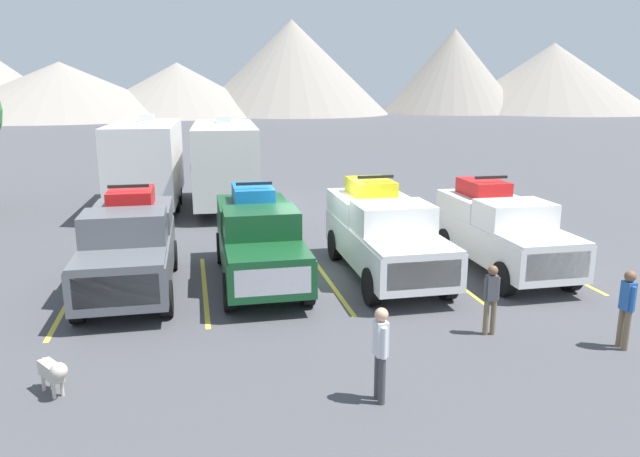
{
  "coord_description": "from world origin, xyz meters",
  "views": [
    {
      "loc": [
        -3.5,
        -15.65,
        5.19
      ],
      "look_at": [
        0.0,
        0.42,
        1.2
      ],
      "focal_mm": 33.49,
      "sensor_mm": 36.0,
      "label": 1
    }
  ],
  "objects_px": {
    "pickup_truck_d": "(501,229)",
    "camper_trailer_a": "(147,161)",
    "person_a": "(491,295)",
    "camper_trailer_b": "(225,161)",
    "person_b": "(381,348)",
    "person_c": "(627,304)",
    "pickup_truck_a": "(129,245)",
    "pickup_truck_c": "(383,232)",
    "dog": "(54,372)",
    "pickup_truck_b": "(258,237)"
  },
  "relations": [
    {
      "from": "pickup_truck_d",
      "to": "camper_trailer_a",
      "type": "distance_m",
      "value": 15.1
    },
    {
      "from": "person_a",
      "to": "camper_trailer_b",
      "type": "bearing_deg",
      "value": 107.49
    },
    {
      "from": "person_b",
      "to": "person_c",
      "type": "relative_size",
      "value": 1.02
    },
    {
      "from": "pickup_truck_a",
      "to": "pickup_truck_c",
      "type": "xyz_separation_m",
      "value": [
        6.74,
        -0.12,
        0.02
      ]
    },
    {
      "from": "person_a",
      "to": "person_c",
      "type": "relative_size",
      "value": 0.94
    },
    {
      "from": "person_a",
      "to": "person_c",
      "type": "xyz_separation_m",
      "value": [
        2.29,
        -1.2,
        0.06
      ]
    },
    {
      "from": "pickup_truck_a",
      "to": "pickup_truck_c",
      "type": "distance_m",
      "value": 6.74
    },
    {
      "from": "camper_trailer_a",
      "to": "person_c",
      "type": "bearing_deg",
      "value": -58.24
    },
    {
      "from": "pickup_truck_c",
      "to": "camper_trailer_b",
      "type": "distance_m",
      "value": 10.83
    },
    {
      "from": "person_a",
      "to": "person_c",
      "type": "distance_m",
      "value": 2.59
    },
    {
      "from": "person_a",
      "to": "person_b",
      "type": "height_order",
      "value": "person_b"
    },
    {
      "from": "pickup_truck_c",
      "to": "camper_trailer_b",
      "type": "bearing_deg",
      "value": 109.88
    },
    {
      "from": "camper_trailer_a",
      "to": "camper_trailer_b",
      "type": "distance_m",
      "value": 3.28
    },
    {
      "from": "camper_trailer_a",
      "to": "person_a",
      "type": "relative_size",
      "value": 5.31
    },
    {
      "from": "person_a",
      "to": "dog",
      "type": "xyz_separation_m",
      "value": [
        -8.47,
        -0.79,
        -0.44
      ]
    },
    {
      "from": "pickup_truck_b",
      "to": "camper_trailer_a",
      "type": "bearing_deg",
      "value": 108.55
    },
    {
      "from": "pickup_truck_b",
      "to": "dog",
      "type": "distance_m",
      "value": 6.96
    },
    {
      "from": "dog",
      "to": "person_a",
      "type": "bearing_deg",
      "value": 5.34
    },
    {
      "from": "pickup_truck_d",
      "to": "camper_trailer_a",
      "type": "relative_size",
      "value": 0.65
    },
    {
      "from": "pickup_truck_d",
      "to": "person_a",
      "type": "distance_m",
      "value": 4.84
    },
    {
      "from": "pickup_truck_a",
      "to": "person_a",
      "type": "bearing_deg",
      "value": -30.79
    },
    {
      "from": "pickup_truck_a",
      "to": "camper_trailer_a",
      "type": "relative_size",
      "value": 0.66
    },
    {
      "from": "pickup_truck_d",
      "to": "person_c",
      "type": "bearing_deg",
      "value": -91.92
    },
    {
      "from": "pickup_truck_a",
      "to": "person_c",
      "type": "height_order",
      "value": "pickup_truck_a"
    },
    {
      "from": "camper_trailer_a",
      "to": "person_a",
      "type": "height_order",
      "value": "camper_trailer_a"
    },
    {
      "from": "person_a",
      "to": "pickup_truck_a",
      "type": "bearing_deg",
      "value": 149.21
    },
    {
      "from": "person_b",
      "to": "person_a",
      "type": "bearing_deg",
      "value": 34.43
    },
    {
      "from": "pickup_truck_a",
      "to": "pickup_truck_d",
      "type": "bearing_deg",
      "value": -2.35
    },
    {
      "from": "camper_trailer_b",
      "to": "camper_trailer_a",
      "type": "bearing_deg",
      "value": 170.51
    },
    {
      "from": "camper_trailer_a",
      "to": "camper_trailer_b",
      "type": "bearing_deg",
      "value": -9.49
    },
    {
      "from": "pickup_truck_d",
      "to": "person_b",
      "type": "xyz_separation_m",
      "value": [
        -5.59,
        -6.29,
        -0.22
      ]
    },
    {
      "from": "pickup_truck_d",
      "to": "camper_trailer_b",
      "type": "distance_m",
      "value": 12.65
    },
    {
      "from": "pickup_truck_d",
      "to": "person_a",
      "type": "height_order",
      "value": "pickup_truck_d"
    },
    {
      "from": "pickup_truck_a",
      "to": "person_b",
      "type": "relative_size",
      "value": 3.22
    },
    {
      "from": "pickup_truck_c",
      "to": "camper_trailer_b",
      "type": "relative_size",
      "value": 0.7
    },
    {
      "from": "pickup_truck_c",
      "to": "dog",
      "type": "distance_m",
      "value": 9.22
    },
    {
      "from": "pickup_truck_b",
      "to": "camper_trailer_b",
      "type": "relative_size",
      "value": 0.7
    },
    {
      "from": "pickup_truck_a",
      "to": "person_a",
      "type": "distance_m",
      "value": 8.93
    },
    {
      "from": "pickup_truck_a",
      "to": "camper_trailer_b",
      "type": "height_order",
      "value": "camper_trailer_b"
    },
    {
      "from": "pickup_truck_a",
      "to": "person_a",
      "type": "xyz_separation_m",
      "value": [
        7.67,
        -4.57,
        -0.32
      ]
    },
    {
      "from": "dog",
      "to": "pickup_truck_c",
      "type": "bearing_deg",
      "value": 34.78
    },
    {
      "from": "camper_trailer_a",
      "to": "person_b",
      "type": "bearing_deg",
      "value": -74.77
    },
    {
      "from": "person_b",
      "to": "camper_trailer_b",
      "type": "bearing_deg",
      "value": 95.04
    },
    {
      "from": "person_b",
      "to": "camper_trailer_a",
      "type": "bearing_deg",
      "value": 105.23
    },
    {
      "from": "person_a",
      "to": "dog",
      "type": "height_order",
      "value": "person_a"
    },
    {
      "from": "pickup_truck_c",
      "to": "camper_trailer_a",
      "type": "height_order",
      "value": "camper_trailer_a"
    },
    {
      "from": "pickup_truck_b",
      "to": "person_b",
      "type": "height_order",
      "value": "pickup_truck_b"
    },
    {
      "from": "person_a",
      "to": "dog",
      "type": "distance_m",
      "value": 8.52
    },
    {
      "from": "pickup_truck_d",
      "to": "person_c",
      "type": "height_order",
      "value": "pickup_truck_d"
    },
    {
      "from": "pickup_truck_a",
      "to": "person_b",
      "type": "xyz_separation_m",
      "value": [
        4.54,
        -6.71,
        -0.24
      ]
    }
  ]
}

